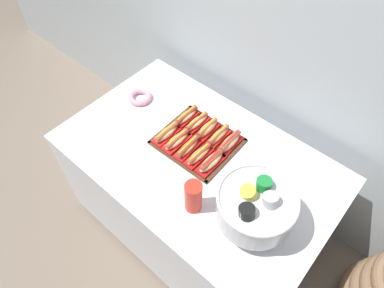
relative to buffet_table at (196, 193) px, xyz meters
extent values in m
plane|color=#7A6B5B|center=(0.00, 0.00, -0.42)|extent=(10.00, 10.00, 0.00)
cube|color=#B2BCC1|center=(0.00, 0.61, 0.88)|extent=(6.00, 0.10, 2.60)
cube|color=silver|center=(0.00, 0.00, 0.00)|extent=(1.45, 0.89, 0.76)
cylinder|color=black|center=(-0.63, -0.35, -0.40)|extent=(0.05, 0.05, 0.04)
cylinder|color=black|center=(-0.63, 0.35, -0.40)|extent=(0.05, 0.05, 0.04)
cylinder|color=black|center=(0.63, 0.35, -0.40)|extent=(0.05, 0.05, 0.04)
cube|color=#472B19|center=(-0.06, 0.07, 0.38)|extent=(0.41, 0.37, 0.01)
cube|color=#472B19|center=(-0.06, -0.10, 0.39)|extent=(0.41, 0.02, 0.01)
cube|color=#472B19|center=(-0.06, 0.25, 0.39)|extent=(0.41, 0.02, 0.01)
cube|color=#472B19|center=(-0.26, 0.07, 0.39)|extent=(0.02, 0.36, 0.01)
cube|color=#472B19|center=(0.13, 0.08, 0.39)|extent=(0.02, 0.36, 0.01)
cube|color=red|center=(-0.21, -0.01, 0.39)|extent=(0.07, 0.17, 0.02)
ellipsoid|color=#E0BC7F|center=(-0.21, -0.01, 0.42)|extent=(0.05, 0.16, 0.04)
cylinder|color=#A8563D|center=(-0.21, -0.01, 0.43)|extent=(0.03, 0.16, 0.03)
cylinder|color=yellow|center=(-0.21, -0.01, 0.44)|extent=(0.01, 0.13, 0.01)
cube|color=red|center=(-0.13, -0.01, 0.39)|extent=(0.07, 0.18, 0.02)
ellipsoid|color=#E0BC7F|center=(-0.13, -0.01, 0.42)|extent=(0.06, 0.16, 0.04)
cylinder|color=#9E4C38|center=(-0.13, -0.01, 0.43)|extent=(0.03, 0.16, 0.03)
cylinder|color=yellow|center=(-0.13, -0.01, 0.44)|extent=(0.01, 0.13, 0.01)
cube|color=red|center=(-0.06, -0.01, 0.39)|extent=(0.07, 0.17, 0.02)
ellipsoid|color=#E0BC7F|center=(-0.06, -0.01, 0.41)|extent=(0.06, 0.16, 0.04)
cylinder|color=brown|center=(-0.06, -0.01, 0.42)|extent=(0.04, 0.16, 0.03)
cylinder|color=yellow|center=(-0.06, -0.01, 0.44)|extent=(0.01, 0.14, 0.01)
cube|color=#B21414|center=(0.02, -0.01, 0.39)|extent=(0.07, 0.18, 0.02)
ellipsoid|color=tan|center=(0.02, -0.01, 0.42)|extent=(0.06, 0.16, 0.04)
cylinder|color=#9E4C38|center=(0.02, -0.01, 0.43)|extent=(0.03, 0.15, 0.03)
cylinder|color=yellow|center=(0.02, -0.01, 0.44)|extent=(0.01, 0.13, 0.01)
cube|color=#B21414|center=(0.09, 0.00, 0.39)|extent=(0.07, 0.18, 0.02)
ellipsoid|color=#E0BC7F|center=(0.09, 0.00, 0.42)|extent=(0.06, 0.17, 0.04)
cylinder|color=brown|center=(0.09, 0.00, 0.43)|extent=(0.04, 0.15, 0.03)
cylinder|color=red|center=(0.09, 0.00, 0.44)|extent=(0.01, 0.13, 0.01)
cube|color=#B21414|center=(-0.21, 0.15, 0.39)|extent=(0.07, 0.17, 0.02)
ellipsoid|color=#E0BC7F|center=(-0.21, 0.15, 0.41)|extent=(0.05, 0.16, 0.04)
cylinder|color=brown|center=(-0.21, 0.15, 0.43)|extent=(0.03, 0.16, 0.03)
cylinder|color=yellow|center=(-0.21, 0.15, 0.44)|extent=(0.01, 0.14, 0.01)
cube|color=red|center=(-0.14, 0.16, 0.39)|extent=(0.07, 0.18, 0.02)
ellipsoid|color=beige|center=(-0.14, 0.16, 0.42)|extent=(0.05, 0.17, 0.04)
cylinder|color=#9E4C38|center=(-0.14, 0.16, 0.43)|extent=(0.03, 0.16, 0.03)
cylinder|color=yellow|center=(-0.14, 0.16, 0.44)|extent=(0.01, 0.13, 0.01)
cube|color=red|center=(-0.06, 0.16, 0.39)|extent=(0.07, 0.17, 0.02)
ellipsoid|color=tan|center=(-0.06, 0.16, 0.42)|extent=(0.06, 0.16, 0.04)
cylinder|color=#A8563D|center=(-0.06, 0.16, 0.43)|extent=(0.03, 0.15, 0.03)
cylinder|color=yellow|center=(-0.06, 0.16, 0.44)|extent=(0.01, 0.13, 0.01)
cube|color=red|center=(0.01, 0.16, 0.39)|extent=(0.06, 0.17, 0.02)
ellipsoid|color=#E0BC7F|center=(0.01, 0.16, 0.42)|extent=(0.05, 0.16, 0.04)
cylinder|color=#A8563D|center=(0.01, 0.16, 0.43)|extent=(0.03, 0.16, 0.03)
cylinder|color=yellow|center=(0.01, 0.16, 0.44)|extent=(0.01, 0.13, 0.01)
cube|color=#B21414|center=(0.09, 0.16, 0.39)|extent=(0.07, 0.18, 0.02)
ellipsoid|color=tan|center=(0.09, 0.16, 0.42)|extent=(0.06, 0.16, 0.04)
cylinder|color=#9E4C38|center=(0.09, 0.16, 0.43)|extent=(0.04, 0.16, 0.03)
cylinder|color=red|center=(0.09, 0.16, 0.45)|extent=(0.01, 0.14, 0.01)
cylinder|color=silver|center=(0.42, -0.12, 0.39)|extent=(0.18, 0.18, 0.02)
cone|color=silver|center=(0.42, -0.12, 0.43)|extent=(0.06, 0.06, 0.06)
cylinder|color=silver|center=(0.42, -0.12, 0.53)|extent=(0.33, 0.33, 0.14)
torus|color=silver|center=(0.42, -0.12, 0.60)|extent=(0.34, 0.34, 0.02)
cylinder|color=#B7BCC6|center=(0.48, -0.11, 0.58)|extent=(0.09, 0.08, 0.14)
cylinder|color=#197A33|center=(0.41, -0.06, 0.58)|extent=(0.09, 0.09, 0.13)
cylinder|color=yellow|center=(0.39, -0.12, 0.58)|extent=(0.11, 0.12, 0.15)
cylinder|color=black|center=(0.43, -0.21, 0.58)|extent=(0.11, 0.10, 0.14)
cylinder|color=red|center=(0.17, -0.23, 0.43)|extent=(0.08, 0.08, 0.11)
cylinder|color=red|center=(0.17, -0.23, 0.45)|extent=(0.08, 0.08, 0.11)
cylinder|color=red|center=(0.17, -0.23, 0.47)|extent=(0.08, 0.08, 0.11)
cylinder|color=red|center=(0.17, -0.23, 0.49)|extent=(0.08, 0.08, 0.11)
cylinder|color=red|center=(0.17, -0.23, 0.51)|extent=(0.08, 0.08, 0.11)
torus|color=pink|center=(-0.54, 0.10, 0.40)|extent=(0.14, 0.14, 0.03)
camera|label=1|loc=(0.66, -0.80, 1.80)|focal=31.46mm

